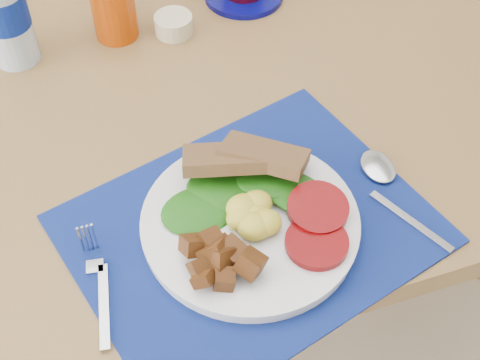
{
  "coord_description": "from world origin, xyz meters",
  "views": [
    {
      "loc": [
        -0.13,
        -0.59,
        1.45
      ],
      "look_at": [
        0.05,
        -0.07,
        0.8
      ],
      "focal_mm": 50.0,
      "sensor_mm": 36.0,
      "label": 1
    }
  ],
  "objects": [
    {
      "name": "placemat",
      "position": [
        0.05,
        -0.11,
        0.75
      ],
      "size": [
        0.51,
        0.45,
        0.0
      ],
      "primitive_type": "cube",
      "rotation": [
        0.0,
        0.0,
        0.27
      ],
      "color": "black",
      "rests_on": "table"
    },
    {
      "name": "breakfast_plate",
      "position": [
        0.04,
        -0.12,
        0.77
      ],
      "size": [
        0.27,
        0.27,
        0.07
      ],
      "rotation": [
        0.0,
        0.0,
        -0.41
      ],
      "color": "silver",
      "rests_on": "placemat"
    },
    {
      "name": "table",
      "position": [
        0.0,
        0.2,
        0.67
      ],
      "size": [
        1.4,
        0.9,
        0.75
      ],
      "color": "brown",
      "rests_on": "ground"
    },
    {
      "name": "juice_glass",
      "position": [
        -0.03,
        0.34,
        0.8
      ],
      "size": [
        0.07,
        0.07,
        0.1
      ],
      "primitive_type": "cylinder",
      "color": "#AF3904",
      "rests_on": "table"
    },
    {
      "name": "fork",
      "position": [
        -0.15,
        -0.13,
        0.76
      ],
      "size": [
        0.03,
        0.16,
        0.0
      ],
      "rotation": [
        0.0,
        0.0,
        -0.17
      ],
      "color": "#B2B5BA",
      "rests_on": "placemat"
    },
    {
      "name": "water_bottle",
      "position": [
        -0.2,
        0.33,
        0.86
      ],
      "size": [
        0.07,
        0.07,
        0.25
      ],
      "color": "#ADBFCC",
      "rests_on": "table"
    },
    {
      "name": "ramekin",
      "position": [
        0.06,
        0.31,
        0.77
      ],
      "size": [
        0.06,
        0.06,
        0.03
      ],
      "primitive_type": "cylinder",
      "color": "beige",
      "rests_on": "table"
    },
    {
      "name": "spoon",
      "position": [
        0.24,
        -0.1,
        0.76
      ],
      "size": [
        0.07,
        0.19,
        0.01
      ],
      "rotation": [
        0.0,
        0.0,
        0.44
      ],
      "color": "#B2B5BA",
      "rests_on": "placemat"
    }
  ]
}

